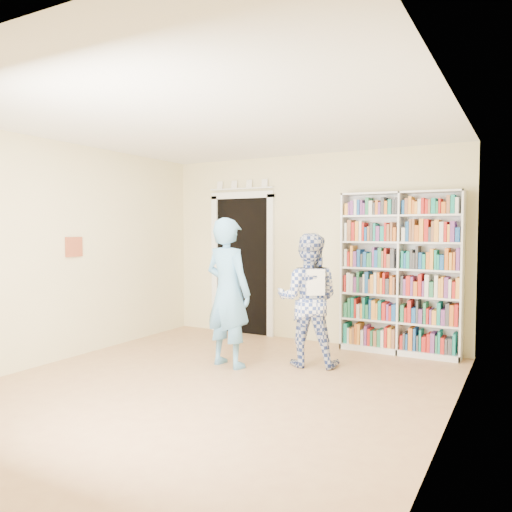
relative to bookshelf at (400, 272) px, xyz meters
The scene contains 11 objects.
floor 2.91m from the bookshelf, 119.94° to the right, with size 5.00×5.00×0.00m, color #A4734F.
ceiling 3.16m from the bookshelf, 119.94° to the right, with size 5.00×5.00×0.00m, color white.
wall_back 1.39m from the bookshelf, behind, with size 4.50×4.50×0.00m, color beige.
wall_left 4.31m from the bookshelf, 146.93° to the right, with size 5.00×5.00×0.00m, color beige.
wall_right 2.53m from the bookshelf, 69.00° to the right, with size 5.00×5.00×0.00m, color beige.
bookshelf is the anchor object (origin of this frame).
doorway 2.46m from the bookshelf, behind, with size 1.10×0.08×2.43m.
wall_art 4.19m from the bookshelf, 149.08° to the right, with size 0.03×0.25×0.25m, color brown.
man_blue 2.29m from the bookshelf, 135.99° to the right, with size 0.64×0.42×1.76m, color #5898C5.
man_plaid 1.40m from the bookshelf, 127.07° to the right, with size 0.76×0.60×1.57m, color navy.
paper_sheet 1.43m from the bookshelf, 117.41° to the right, with size 0.21×0.01×0.30m, color white.
Camera 1 is at (2.82, -4.20, 1.61)m, focal length 35.00 mm.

